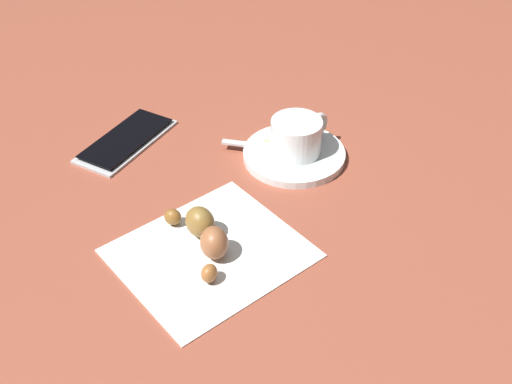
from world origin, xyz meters
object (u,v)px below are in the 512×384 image
Objects in this scene: espresso_cup at (297,136)px; sugar_packet at (288,137)px; napkin at (210,253)px; saucer at (294,155)px; croissant at (205,234)px; cell_phone at (126,140)px; teaspoon at (286,149)px.

sugar_packet is at bearing 53.77° from espresso_cup.
sugar_packet reaches higher than napkin.
espresso_cup reaches higher than napkin.
saucer is 2.03× the size of sugar_packet.
sugar_packet is at bearing 48.22° from saucer.
croissant is at bearing 59.94° from sugar_packet.
sugar_packet reaches higher than saucer.
croissant is 0.25m from cell_phone.
napkin is at bearing -171.07° from teaspoon.
sugar_packet is at bearing 26.18° from teaspoon.
espresso_cup is at bearing 105.11° from sugar_packet.
teaspoon reaches higher than saucer.
espresso_cup is 0.80× the size of croissant.
saucer is at bearing 99.56° from sugar_packet.
sugar_packet is at bearing 11.03° from napkin.
teaspoon is at bearing 8.93° from napkin.
cell_phone is at bearing -5.06° from sugar_packet.
saucer is 1.09× the size of teaspoon.
sugar_packet is (0.03, 0.01, 0.00)m from teaspoon.
cell_phone is at bearing 116.39° from espresso_cup.
espresso_cup is 0.24m from cell_phone.
espresso_cup is at bearing -63.61° from cell_phone.
saucer reaches higher than napkin.
teaspoon is 0.03m from sugar_packet.
teaspoon is (-0.01, 0.01, -0.02)m from espresso_cup.
espresso_cup is 0.22m from napkin.
cell_phone is (-0.11, 0.22, -0.03)m from espresso_cup.
croissant is (-0.21, -0.01, -0.01)m from espresso_cup.
teaspoon is 1.86× the size of sugar_packet.
cell_phone is at bearing 65.48° from napkin.
teaspoon is 0.20m from croissant.
teaspoon is at bearing 113.77° from saucer.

